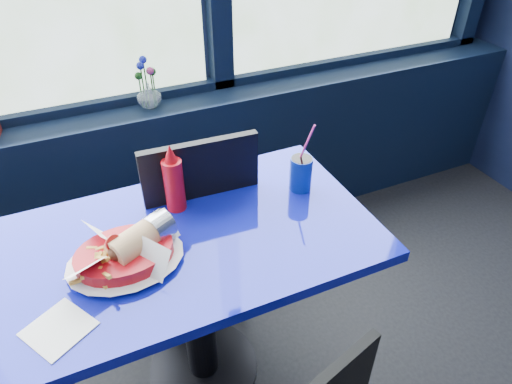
{
  "coord_description": "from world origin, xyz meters",
  "views": [
    {
      "loc": [
        0.05,
        0.92,
        1.73
      ],
      "look_at": [
        0.53,
        1.98,
        0.87
      ],
      "focal_mm": 32.0,
      "sensor_mm": 36.0,
      "label": 1
    }
  ],
  "objects_px": {
    "soda_cup": "(301,173)",
    "near_table": "(193,275)",
    "ketchup_bottle": "(174,181)",
    "chair_near_back": "(195,216)",
    "flower_vase": "(148,92)",
    "food_basket": "(127,252)"
  },
  "relations": [
    {
      "from": "chair_near_back",
      "to": "flower_vase",
      "type": "relative_size",
      "value": 4.14
    },
    {
      "from": "food_basket",
      "to": "flower_vase",
      "type": "bearing_deg",
      "value": 69.51
    },
    {
      "from": "chair_near_back",
      "to": "flower_vase",
      "type": "height_order",
      "value": "flower_vase"
    },
    {
      "from": "flower_vase",
      "to": "soda_cup",
      "type": "xyz_separation_m",
      "value": [
        0.36,
        -0.78,
        -0.05
      ]
    },
    {
      "from": "flower_vase",
      "to": "ketchup_bottle",
      "type": "relative_size",
      "value": 0.93
    },
    {
      "from": "soda_cup",
      "to": "near_table",
      "type": "bearing_deg",
      "value": -169.55
    },
    {
      "from": "food_basket",
      "to": "ketchup_bottle",
      "type": "relative_size",
      "value": 1.28
    },
    {
      "from": "flower_vase",
      "to": "soda_cup",
      "type": "relative_size",
      "value": 0.86
    },
    {
      "from": "flower_vase",
      "to": "soda_cup",
      "type": "bearing_deg",
      "value": -65.37
    },
    {
      "from": "chair_near_back",
      "to": "food_basket",
      "type": "xyz_separation_m",
      "value": [
        -0.31,
        -0.35,
        0.24
      ]
    },
    {
      "from": "flower_vase",
      "to": "soda_cup",
      "type": "distance_m",
      "value": 0.86
    },
    {
      "from": "chair_near_back",
      "to": "ketchup_bottle",
      "type": "distance_m",
      "value": 0.36
    },
    {
      "from": "ketchup_bottle",
      "to": "soda_cup",
      "type": "xyz_separation_m",
      "value": [
        0.44,
        -0.07,
        -0.04
      ]
    },
    {
      "from": "near_table",
      "to": "food_basket",
      "type": "xyz_separation_m",
      "value": [
        -0.2,
        -0.04,
        0.22
      ]
    },
    {
      "from": "chair_near_back",
      "to": "ketchup_bottle",
      "type": "relative_size",
      "value": 3.84
    },
    {
      "from": "near_table",
      "to": "chair_near_back",
      "type": "height_order",
      "value": "chair_near_back"
    },
    {
      "from": "ketchup_bottle",
      "to": "flower_vase",
      "type": "bearing_deg",
      "value": 83.06
    },
    {
      "from": "near_table",
      "to": "food_basket",
      "type": "bearing_deg",
      "value": -169.21
    },
    {
      "from": "ketchup_bottle",
      "to": "near_table",
      "type": "bearing_deg",
      "value": -92.86
    },
    {
      "from": "near_table",
      "to": "ketchup_bottle",
      "type": "xyz_separation_m",
      "value": [
        0.01,
        0.16,
        0.29
      ]
    },
    {
      "from": "soda_cup",
      "to": "chair_near_back",
      "type": "bearing_deg",
      "value": 145.86
    },
    {
      "from": "food_basket",
      "to": "soda_cup",
      "type": "height_order",
      "value": "soda_cup"
    }
  ]
}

